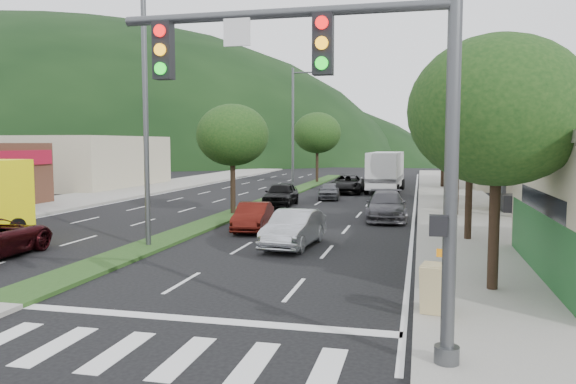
% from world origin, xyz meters
% --- Properties ---
extents(sidewalk_right, '(5.00, 90.00, 0.15)m').
position_xyz_m(sidewalk_right, '(12.50, 25.00, 0.07)').
color(sidewalk_right, gray).
rests_on(sidewalk_right, ground).
extents(sidewalk_left, '(6.00, 90.00, 0.15)m').
position_xyz_m(sidewalk_left, '(-13.00, 25.00, 0.07)').
color(sidewalk_left, gray).
rests_on(sidewalk_left, ground).
extents(median, '(1.60, 56.00, 0.12)m').
position_xyz_m(median, '(0.00, 28.00, 0.06)').
color(median, '#1A3714').
rests_on(median, ground).
extents(traffic_signal, '(6.12, 0.40, 7.00)m').
position_xyz_m(traffic_signal, '(9.03, -1.54, 4.65)').
color(traffic_signal, '#47494C').
rests_on(traffic_signal, ground).
extents(bldg_left_far, '(9.00, 14.00, 4.60)m').
position_xyz_m(bldg_left_far, '(-19.00, 34.00, 2.30)').
color(bldg_left_far, '#B8B392').
rests_on(bldg_left_far, ground).
extents(bldg_right_far, '(10.00, 16.00, 5.20)m').
position_xyz_m(bldg_right_far, '(19.50, 44.00, 2.60)').
color(bldg_right_far, '#B8B392').
rests_on(bldg_right_far, ground).
extents(hill_far, '(176.00, 132.00, 82.00)m').
position_xyz_m(hill_far, '(-80.00, 110.00, 0.00)').
color(hill_far, black).
rests_on(hill_far, ground).
extents(tree_r_a, '(4.60, 4.60, 6.63)m').
position_xyz_m(tree_r_a, '(12.00, 4.00, 4.82)').
color(tree_r_a, black).
rests_on(tree_r_a, sidewalk_right).
extents(tree_r_b, '(4.80, 4.80, 6.94)m').
position_xyz_m(tree_r_b, '(12.00, 12.00, 5.04)').
color(tree_r_b, black).
rests_on(tree_r_b, sidewalk_right).
extents(tree_r_c, '(4.40, 4.40, 6.48)m').
position_xyz_m(tree_r_c, '(12.00, 20.00, 4.75)').
color(tree_r_c, black).
rests_on(tree_r_c, sidewalk_right).
extents(tree_r_d, '(5.00, 5.00, 7.17)m').
position_xyz_m(tree_r_d, '(12.00, 30.00, 5.18)').
color(tree_r_d, black).
rests_on(tree_r_d, sidewalk_right).
extents(tree_r_e, '(4.60, 4.60, 6.71)m').
position_xyz_m(tree_r_e, '(12.00, 40.00, 4.89)').
color(tree_r_e, black).
rests_on(tree_r_e, sidewalk_right).
extents(tree_med_near, '(4.00, 4.00, 6.02)m').
position_xyz_m(tree_med_near, '(0.00, 18.00, 4.43)').
color(tree_med_near, black).
rests_on(tree_med_near, median).
extents(tree_med_far, '(4.80, 4.80, 6.94)m').
position_xyz_m(tree_med_far, '(0.00, 44.00, 5.01)').
color(tree_med_far, black).
rests_on(tree_med_far, median).
extents(streetlight_near, '(2.60, 0.25, 10.00)m').
position_xyz_m(streetlight_near, '(0.21, 8.00, 5.58)').
color(streetlight_near, '#47494C').
rests_on(streetlight_near, ground).
extents(streetlight_mid, '(2.60, 0.25, 10.00)m').
position_xyz_m(streetlight_mid, '(0.21, 33.00, 5.58)').
color(streetlight_mid, '#47494C').
rests_on(streetlight_mid, ground).
extents(sedan_silver, '(1.85, 4.39, 1.41)m').
position_xyz_m(sedan_silver, '(5.38, 9.50, 0.71)').
color(sedan_silver, '#B4B6BC').
rests_on(sedan_silver, ground).
extents(car_queue_a, '(1.96, 4.49, 1.51)m').
position_xyz_m(car_queue_a, '(1.50, 22.96, 0.75)').
color(car_queue_a, black).
rests_on(car_queue_a, ground).
extents(car_queue_b, '(2.38, 5.18, 1.47)m').
position_xyz_m(car_queue_b, '(8.40, 17.96, 0.73)').
color(car_queue_b, '#434246').
rests_on(car_queue_b, ground).
extents(car_queue_c, '(1.75, 3.99, 1.28)m').
position_xyz_m(car_queue_c, '(2.68, 12.96, 0.64)').
color(car_queue_c, '#4C120C').
rests_on(car_queue_c, ground).
extents(car_queue_d, '(2.52, 5.34, 1.48)m').
position_xyz_m(car_queue_d, '(4.47, 32.96, 0.74)').
color(car_queue_d, black).
rests_on(car_queue_d, ground).
extents(car_queue_e, '(1.84, 3.72, 1.22)m').
position_xyz_m(car_queue_e, '(3.79, 27.96, 0.61)').
color(car_queue_e, '#505155').
rests_on(car_queue_e, ground).
extents(motorhome, '(2.92, 8.52, 3.24)m').
position_xyz_m(motorhome, '(7.33, 35.33, 1.72)').
color(motorhome, silver).
rests_on(motorhome, ground).
extents(a_frame_sign, '(0.81, 0.89, 1.54)m').
position_xyz_m(a_frame_sign, '(10.50, 1.36, 0.83)').
color(a_frame_sign, tan).
rests_on(a_frame_sign, sidewalk_right).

